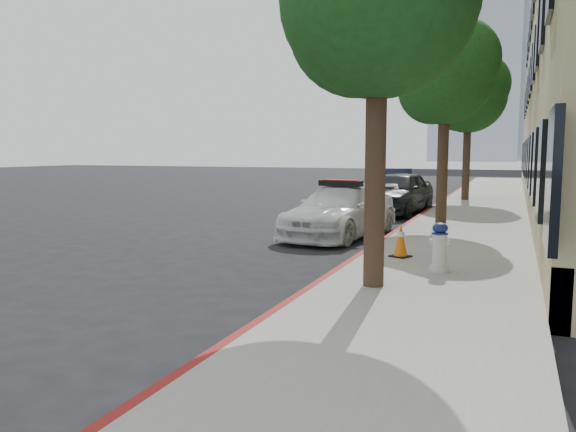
% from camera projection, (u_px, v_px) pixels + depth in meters
% --- Properties ---
extents(ground, '(120.00, 120.00, 0.00)m').
position_uv_depth(ground, '(254.00, 258.00, 11.20)').
color(ground, black).
rests_on(ground, ground).
extents(sidewalk, '(3.20, 50.00, 0.15)m').
position_uv_depth(sidewalk, '(476.00, 212.00, 19.06)').
color(sidewalk, gray).
rests_on(sidewalk, ground).
extents(curb_strip, '(0.12, 50.00, 0.15)m').
position_uv_depth(curb_strip, '(430.00, 210.00, 19.63)').
color(curb_strip, maroon).
rests_on(curb_strip, ground).
extents(tower_left, '(18.00, 14.00, 60.00)m').
position_uv_depth(tower_left, '(478.00, 20.00, 119.76)').
color(tower_left, '#9EA8B7').
rests_on(tower_left, ground).
extents(tower_right, '(14.00, 14.00, 44.00)m').
position_uv_depth(tower_right, '(540.00, 65.00, 129.64)').
color(tower_right, '#9EA8B7').
rests_on(tower_right, ground).
extents(tree_mid, '(2.77, 2.64, 5.43)m').
position_uv_depth(tree_mid, '(446.00, 75.00, 15.15)').
color(tree_mid, black).
rests_on(tree_mid, sidewalk).
extents(tree_far, '(3.10, 3.00, 5.81)m').
position_uv_depth(tree_far, '(469.00, 95.00, 22.49)').
color(tree_far, black).
rests_on(tree_far, sidewalk).
extents(police_car, '(2.34, 4.58, 1.42)m').
position_uv_depth(police_car, '(340.00, 211.00, 13.99)').
color(police_car, silver).
rests_on(police_car, ground).
extents(parked_car_mid, '(2.16, 4.43, 1.46)m').
position_uv_depth(parked_car_mid, '(397.00, 193.00, 19.04)').
color(parked_car_mid, black).
rests_on(parked_car_mid, ground).
extents(parked_car_far, '(2.02, 4.34, 1.38)m').
position_uv_depth(parked_car_far, '(395.00, 185.00, 24.35)').
color(parked_car_far, black).
rests_on(parked_car_far, ground).
extents(fire_hydrant, '(0.34, 0.31, 0.81)m').
position_uv_depth(fire_hydrant, '(440.00, 248.00, 9.21)').
color(fire_hydrant, silver).
rests_on(fire_hydrant, sidewalk).
extents(traffic_cone, '(0.43, 0.43, 0.63)m').
position_uv_depth(traffic_cone, '(401.00, 240.00, 10.48)').
color(traffic_cone, black).
rests_on(traffic_cone, sidewalk).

